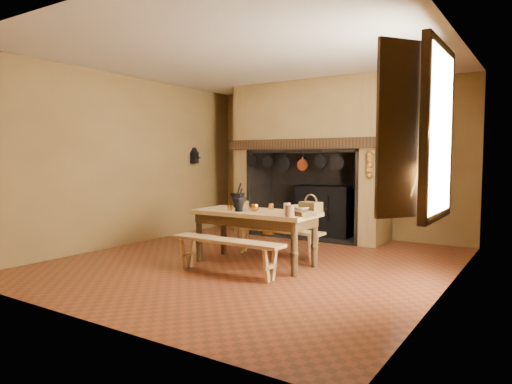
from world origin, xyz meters
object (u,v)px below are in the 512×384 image
iron_range (326,210)px  work_table (255,219)px  bench_front (226,248)px  mixing_bowl (301,209)px  coffee_grinder (244,204)px  wicker_basket (311,207)px

iron_range → work_table: (0.12, -2.56, 0.13)m
bench_front → iron_range: bearing=92.2°
iron_range → mixing_bowl: size_ratio=4.42×
work_table → mixing_bowl: 0.65m
work_table → coffee_grinder: (-0.30, 0.15, 0.18)m
work_table → bench_front: size_ratio=1.08×
coffee_grinder → mixing_bowl: size_ratio=0.46×
mixing_bowl → iron_range: bearing=106.9°
work_table → bench_front: 0.72m
iron_range → work_table: bearing=-87.3°
bench_front → wicker_basket: 1.22m
bench_front → coffee_grinder: 0.98m
coffee_grinder → mixing_bowl: 0.91m
iron_range → mixing_bowl: bearing=-73.1°
coffee_grinder → wicker_basket: (1.04, 0.02, 0.02)m
work_table → wicker_basket: 0.79m
mixing_bowl → wicker_basket: size_ratio=1.24×
work_table → wicker_basket: size_ratio=5.78×
iron_range → coffee_grinder: (-0.17, -2.41, 0.31)m
work_table → mixing_bowl: (0.61, 0.15, 0.16)m
work_table → iron_range: bearing=92.7°
coffee_grinder → work_table: bearing=-9.1°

